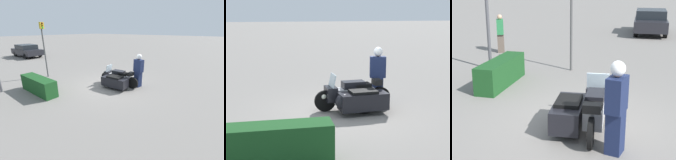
# 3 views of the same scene
# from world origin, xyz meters

# --- Properties ---
(ground_plane) EXTENTS (160.00, 160.00, 0.00)m
(ground_plane) POSITION_xyz_m (0.00, 0.00, 0.00)
(ground_plane) COLOR slate
(police_motorcycle) EXTENTS (2.48, 1.20, 1.16)m
(police_motorcycle) POSITION_xyz_m (-0.32, -0.02, 0.47)
(police_motorcycle) COLOR black
(police_motorcycle) RESTS_ON ground
(officer_rider) EXTENTS (0.57, 0.41, 1.88)m
(officer_rider) POSITION_xyz_m (-1.30, -0.90, 0.99)
(officer_rider) COLOR #192347
(officer_rider) RESTS_ON ground
(hedge_bush_curbside) EXTENTS (2.54, 0.64, 0.83)m
(hedge_bush_curbside) POSITION_xyz_m (2.27, 3.13, 0.42)
(hedge_bush_curbside) COLOR #19471E
(hedge_bush_curbside) RESTS_ON ground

